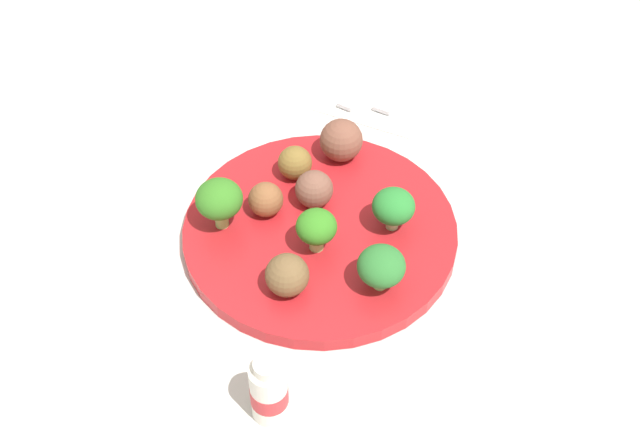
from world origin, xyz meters
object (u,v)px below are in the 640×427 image
broccoli_floret_front_left (316,227)px  broccoli_floret_far_rim (381,266)px  plate (320,232)px  yogurt_bottle (269,391)px  meatball_center (314,189)px  meatball_back_left (295,163)px  napkin (387,82)px  broccoli_floret_near_rim (219,200)px  meatball_far_rim (341,140)px  knife (370,78)px  meatball_mid_left (268,196)px  fork (398,86)px  meatball_near_rim (290,276)px  broccoli_floret_back_right (393,207)px

broccoli_floret_front_left → broccoli_floret_far_rim: bearing=72.4°
plate → yogurt_bottle: size_ratio=3.72×
yogurt_bottle → meatball_center: bearing=-167.8°
meatball_back_left → napkin: size_ratio=0.22×
broccoli_floret_near_rim → napkin: (-0.30, 0.08, -0.05)m
meatball_far_rim → knife: size_ratio=0.32×
broccoli_floret_far_rim → meatball_mid_left: 0.15m
plate → knife: 0.26m
meatball_center → fork: meatball_center is taller
meatball_mid_left → meatball_far_rim: size_ratio=0.77×
broccoli_floret_near_rim → fork: size_ratio=0.47×
napkin → meatball_mid_left: bearing=-9.8°
meatball_near_rim → knife: size_ratio=0.29×
broccoli_floret_back_right → meatball_back_left: broccoli_floret_back_right is taller
plate → fork: bearing=179.4°
meatball_mid_left → yogurt_bottle: bearing=23.7°
meatball_far_rim → meatball_near_rim: size_ratio=1.12×
meatball_back_left → broccoli_floret_back_right: bearing=74.2°
broccoli_floret_back_right → meatball_near_rim: (0.11, -0.06, -0.01)m
plate → broccoli_floret_near_rim: 0.11m
meatball_center → yogurt_bottle: size_ratio=0.53×
meatball_center → meatball_back_left: bearing=-132.2°
broccoli_floret_front_left → fork: (-0.28, -0.00, -0.04)m
meatball_center → yogurt_bottle: bearing=12.2°
meatball_mid_left → knife: bearing=174.2°
broccoli_floret_far_rim → meatball_near_rim: size_ratio=1.14×
broccoli_floret_back_right → napkin: size_ratio=0.28×
broccoli_floret_back_right → meatball_mid_left: bearing=-80.2°
meatball_mid_left → knife: meatball_mid_left is taller
broccoli_floret_near_rim → broccoli_floret_back_right: broccoli_floret_near_rim is taller
plate → meatball_mid_left: bearing=-94.7°
meatball_back_left → fork: bearing=164.5°
plate → broccoli_floret_front_left: (0.03, 0.01, 0.04)m
broccoli_floret_front_left → meatball_near_rim: (0.06, -0.00, -0.01)m
knife → plate: bearing=7.4°
broccoli_floret_near_rim → fork: (-0.29, 0.10, -0.05)m
napkin → knife: size_ratio=1.17×
plate → meatball_center: size_ratio=7.04×
broccoli_floret_far_rim → fork: (-0.31, -0.08, -0.04)m
meatball_mid_left → meatball_back_left: (-0.06, 0.01, 0.00)m
yogurt_bottle → broccoli_floret_far_rim: bearing=162.6°
broccoli_floret_far_rim → meatball_back_left: 0.17m
broccoli_floret_front_left → broccoli_floret_back_right: same height
broccoli_floret_front_left → meatball_far_rim: (-0.13, -0.02, -0.01)m
broccoli_floret_near_rim → broccoli_floret_far_rim: bearing=84.3°
broccoli_floret_near_rim → knife: (-0.29, 0.06, -0.05)m
knife → broccoli_floret_front_left: bearing=8.0°
meatball_far_rim → meatball_near_rim: (0.19, 0.02, -0.00)m
broccoli_floret_near_rim → yogurt_bottle: bearing=36.5°
meatball_center → yogurt_bottle: (0.23, 0.05, -0.00)m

